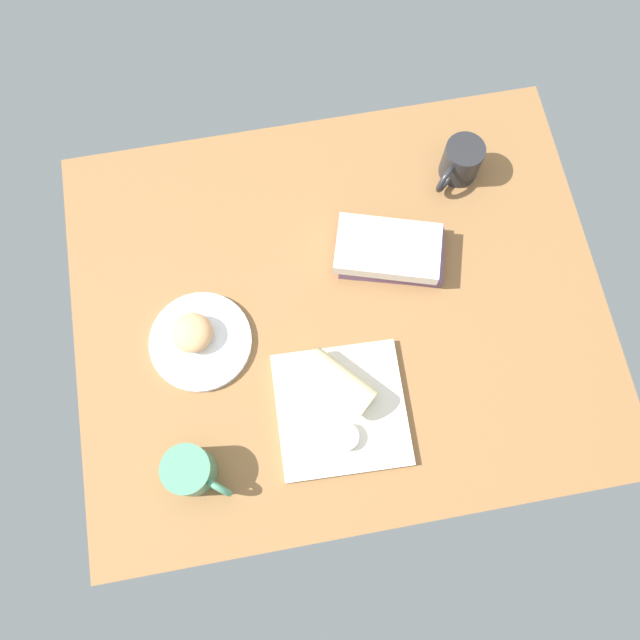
{
  "coord_description": "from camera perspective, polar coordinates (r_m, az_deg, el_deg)",
  "views": [
    {
      "loc": [
        -11.39,
        -40.0,
        130.11
      ],
      "look_at": [
        -4.74,
        -3.05,
        7.0
      ],
      "focal_mm": 35.85,
      "sensor_mm": 36.0,
      "label": 1
    }
  ],
  "objects": [
    {
      "name": "second_mug",
      "position": [
        1.45,
        12.43,
        13.65
      ],
      "size": [
        11.42,
        10.66,
        9.09
      ],
      "color": "#262628",
      "rests_on": "dining_table"
    },
    {
      "name": "breakfast_wrap",
      "position": [
        1.24,
        1.67,
        -5.63
      ],
      "size": [
        14.52,
        15.15,
        6.58
      ],
      "primitive_type": "cylinder",
      "rotation": [
        1.57,
        0.0,
        3.87
      ],
      "color": "beige",
      "rests_on": "square_plate"
    },
    {
      "name": "square_plate",
      "position": [
        1.27,
        1.89,
        -7.98
      ],
      "size": [
        26.15,
        26.15,
        1.6
      ],
      "primitive_type": "cube",
      "rotation": [
        0.0,
        0.0,
        -0.04
      ],
      "color": "silver",
      "rests_on": "dining_table"
    },
    {
      "name": "book_stack",
      "position": [
        1.35,
        6.24,
        6.2
      ],
      "size": [
        25.34,
        18.57,
        6.04
      ],
      "color": "#6B4C7A",
      "rests_on": "dining_table"
    },
    {
      "name": "dining_table",
      "position": [
        1.35,
        1.76,
        0.94
      ],
      "size": [
        110.0,
        90.0,
        4.0
      ],
      "primitive_type": "cube",
      "color": "olive",
      "rests_on": "ground"
    },
    {
      "name": "sauce_cup",
      "position": [
        1.24,
        2.26,
        -10.4
      ],
      "size": [
        5.26,
        5.26,
        2.03
      ],
      "color": "silver",
      "rests_on": "square_plate"
    },
    {
      "name": "round_plate",
      "position": [
        1.32,
        -10.6,
        -1.9
      ],
      "size": [
        20.82,
        20.82,
        1.4
      ],
      "primitive_type": "cylinder",
      "color": "white",
      "rests_on": "dining_table"
    },
    {
      "name": "coffee_mug",
      "position": [
        1.24,
        -11.46,
        -13.1
      ],
      "size": [
        12.23,
        10.88,
        8.67
      ],
      "color": "#4C8C6B",
      "rests_on": "dining_table"
    },
    {
      "name": "scone_pastry",
      "position": [
        1.3,
        -11.34,
        -1.12
      ],
      "size": [
        8.91,
        8.86,
        4.72
      ],
      "primitive_type": "ellipsoid",
      "rotation": [
        0.0,
        0.0,
        0.08
      ],
      "color": "tan",
      "rests_on": "round_plate"
    }
  ]
}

